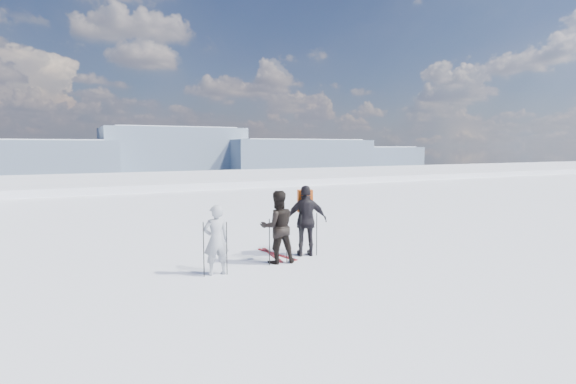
% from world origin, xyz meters
% --- Properties ---
extents(lake_basin, '(820.00, 820.00, 71.62)m').
position_xyz_m(lake_basin, '(0.00, 30.00, -6.50)').
color(lake_basin, white).
rests_on(lake_basin, ground).
extents(far_mountain_range, '(770.00, 110.00, 53.00)m').
position_xyz_m(far_mountain_range, '(29.60, 454.78, -7.19)').
color(far_mountain_range, slate).
rests_on(far_mountain_range, ground).
extents(skier_grey, '(0.63, 0.43, 1.67)m').
position_xyz_m(skier_grey, '(-4.06, 1.92, 0.83)').
color(skier_grey, '#9FA4AE').
rests_on(skier_grey, ground).
extents(skier_dark, '(1.02, 0.85, 1.89)m').
position_xyz_m(skier_dark, '(-2.30, 2.25, 0.94)').
color(skier_dark, black).
rests_on(skier_dark, ground).
extents(skier_pack, '(1.24, 0.84, 1.95)m').
position_xyz_m(skier_pack, '(-1.25, 2.58, 0.98)').
color(skier_pack, black).
rests_on(skier_pack, ground).
extents(backpack, '(0.47, 0.36, 0.62)m').
position_xyz_m(backpack, '(-1.17, 2.81, 2.26)').
color(backpack, '#E45715').
rests_on(backpack, skier_pack).
extents(ski_poles, '(3.40, 0.70, 1.29)m').
position_xyz_m(ski_poles, '(-2.59, 2.15, 0.61)').
color(ski_poles, black).
rests_on(ski_poles, ground).
extents(skis_loose, '(0.53, 1.70, 0.03)m').
position_xyz_m(skis_loose, '(-2.02, 3.02, 0.01)').
color(skis_loose, black).
rests_on(skis_loose, ground).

